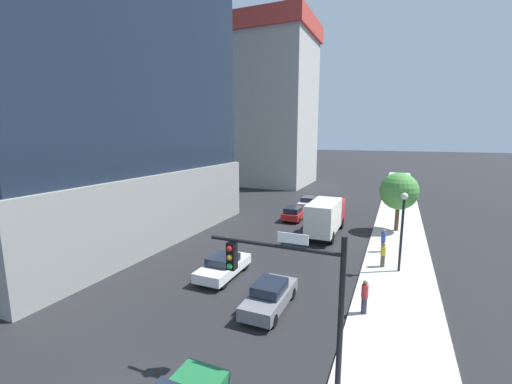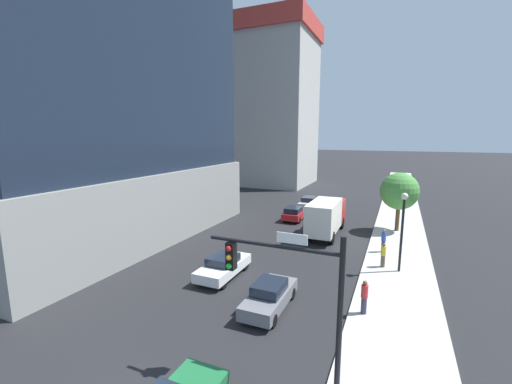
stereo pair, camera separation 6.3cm
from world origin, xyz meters
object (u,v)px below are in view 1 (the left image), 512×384
(traffic_light_pole, at_px, (290,281))
(car_gray, at_px, (270,296))
(pedestrian_yellow_shirt, at_px, (383,255))
(car_silver, at_px, (309,203))
(street_tree, at_px, (399,191))
(car_red, at_px, (295,213))
(pedestrian_blue_shirt, at_px, (383,240))
(car_white, at_px, (223,266))
(box_truck, at_px, (326,215))
(pedestrian_red_shirt, at_px, (365,297))
(construction_building, at_px, (271,97))
(street_lamp, at_px, (403,220))

(traffic_light_pole, height_order, car_gray, traffic_light_pole)
(pedestrian_yellow_shirt, bearing_deg, car_silver, 119.82)
(street_tree, distance_m, car_red, 10.65)
(traffic_light_pole, relative_size, pedestrian_blue_shirt, 3.18)
(car_white, relative_size, car_red, 0.98)
(box_truck, relative_size, pedestrian_blue_shirt, 4.18)
(car_red, height_order, pedestrian_red_shirt, pedestrian_red_shirt)
(car_gray, bearing_deg, street_tree, 71.57)
(construction_building, height_order, pedestrian_red_shirt, construction_building)
(pedestrian_blue_shirt, bearing_deg, street_tree, 82.44)
(traffic_light_pole, bearing_deg, car_red, 106.18)
(car_silver, distance_m, pedestrian_blue_shirt, 16.17)
(street_lamp, height_order, box_truck, street_lamp)
(construction_building, bearing_deg, traffic_light_pole, -68.31)
(construction_building, relative_size, pedestrian_blue_shirt, 21.58)
(street_tree, xyz_separation_m, pedestrian_yellow_shirt, (-0.76, -9.84, -2.90))
(car_white, relative_size, car_silver, 1.04)
(car_silver, xyz_separation_m, pedestrian_red_shirt, (8.82, -23.16, 0.29))
(traffic_light_pole, relative_size, pedestrian_red_shirt, 3.25)
(street_tree, xyz_separation_m, car_red, (-10.15, 0.63, -3.17))
(car_gray, distance_m, car_red, 18.95)
(construction_building, relative_size, pedestrian_yellow_shirt, 23.01)
(traffic_light_pole, relative_size, box_truck, 0.76)
(street_lamp, xyz_separation_m, pedestrian_yellow_shirt, (-1.03, 0.34, -2.64))
(street_lamp, relative_size, box_truck, 0.70)
(pedestrian_red_shirt, bearing_deg, street_lamp, 76.00)
(street_lamp, xyz_separation_m, street_tree, (-0.28, 10.18, 0.27))
(car_gray, xyz_separation_m, pedestrian_red_shirt, (4.62, 1.23, 0.32))
(traffic_light_pole, xyz_separation_m, car_gray, (-2.52, 4.67, -3.28))
(traffic_light_pole, distance_m, pedestrian_red_shirt, 6.93)
(car_red, bearing_deg, car_white, -90.00)
(street_lamp, relative_size, pedestrian_yellow_shirt, 3.13)
(construction_building, relative_size, car_gray, 8.78)
(traffic_light_pole, distance_m, pedestrian_yellow_shirt, 13.30)
(street_tree, distance_m, pedestrian_blue_shirt, 7.33)
(traffic_light_pole, relative_size, street_tree, 1.04)
(car_white, height_order, car_red, car_red)
(street_lamp, distance_m, pedestrian_blue_shirt, 4.48)
(car_silver, relative_size, car_red, 0.94)
(car_red, distance_m, pedestrian_red_shirt, 19.37)
(car_white, bearing_deg, traffic_light_pole, -47.12)
(pedestrian_yellow_shirt, bearing_deg, pedestrian_blue_shirt, 92.43)
(street_tree, xyz_separation_m, box_truck, (-5.95, -3.71, -2.04))
(pedestrian_blue_shirt, bearing_deg, construction_building, 123.98)
(street_tree, distance_m, car_white, 18.62)
(traffic_light_pole, bearing_deg, car_silver, 103.01)
(traffic_light_pole, bearing_deg, box_truck, 97.62)
(street_tree, height_order, car_red, street_tree)
(car_gray, height_order, pedestrian_yellow_shirt, pedestrian_yellow_shirt)
(box_truck, bearing_deg, car_gray, -90.00)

